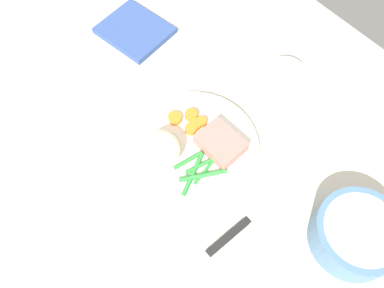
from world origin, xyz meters
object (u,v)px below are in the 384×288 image
object	(u,v)px
meat_portion	(221,144)
salad_bowl	(357,234)
dinner_plate	(192,149)
fork	(135,91)
knife	(252,217)
water_glass	(281,86)
napkin	(135,30)

from	to	relation	value
meat_portion	salad_bowl	bearing A→B (deg)	12.00
dinner_plate	salad_bowl	distance (cm)	30.38
salad_bowl	fork	bearing A→B (deg)	-168.37
fork	knife	size ratio (longest dim) A/B	0.81
fork	water_glass	size ratio (longest dim) A/B	1.99
fork	meat_portion	bearing A→B (deg)	8.91
water_glass	salad_bowl	xyz separation A→B (cm)	(27.29, -11.20, -0.27)
salad_bowl	napkin	bearing A→B (deg)	-179.70
dinner_plate	water_glass	world-z (taller)	water_glass
salad_bowl	water_glass	bearing A→B (deg)	157.69
knife	salad_bowl	xyz separation A→B (cm)	(12.90, 9.52, 3.18)
knife	napkin	world-z (taller)	napkin
salad_bowl	knife	bearing A→B (deg)	-143.57
dinner_plate	water_glass	size ratio (longest dim) A/B	2.89
napkin	salad_bowl	bearing A→B (deg)	0.30
water_glass	salad_bowl	distance (cm)	29.50
meat_portion	salad_bowl	xyz separation A→B (cm)	(25.57, 5.44, 0.51)
fork	salad_bowl	world-z (taller)	salad_bowl
dinner_plate	fork	xyz separation A→B (cm)	(-17.27, -0.26, -0.60)
meat_portion	water_glass	size ratio (longest dim) A/B	0.92
meat_portion	knife	world-z (taller)	meat_portion
dinner_plate	fork	size ratio (longest dim) A/B	1.45
fork	knife	xyz separation A→B (cm)	(33.20, -0.03, -0.00)
dinner_plate	napkin	xyz separation A→B (cm)	(-29.90, 8.93, -0.15)
dinner_plate	fork	distance (cm)	17.28
water_glass	napkin	bearing A→B (deg)	-159.90
knife	salad_bowl	world-z (taller)	salad_bowl
fork	water_glass	bearing A→B (deg)	45.46
fork	napkin	bearing A→B (deg)	141.72
meat_portion	fork	distance (cm)	21.09
fork	water_glass	distance (cm)	28.17
salad_bowl	dinner_plate	bearing A→B (deg)	-162.24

